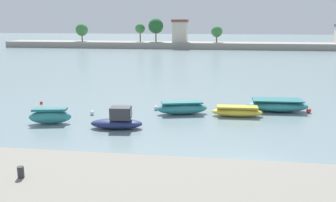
{
  "coord_description": "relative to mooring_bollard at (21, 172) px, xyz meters",
  "views": [
    {
      "loc": [
        -1.87,
        -19.05,
        7.98
      ],
      "look_at": [
        -6.52,
        13.21,
        0.85
      ],
      "focal_mm": 39.65,
      "sensor_mm": 36.0,
      "label": 1
    }
  ],
  "objects": [
    {
      "name": "moored_boat_3",
      "position": [
        9.15,
        18.25,
        -1.7
      ],
      "size": [
        4.29,
        1.53,
        0.87
      ],
      "rotation": [
        0.0,
        0.0,
        0.03
      ],
      "color": "yellow",
      "rests_on": "ground"
    },
    {
      "name": "moored_boat_1",
      "position": [
        0.15,
        13.29,
        -1.52
      ],
      "size": [
        4.03,
        1.85,
        1.66
      ],
      "rotation": [
        0.0,
        0.0,
        0.09
      ],
      "color": "navy",
      "rests_on": "ground"
    },
    {
      "name": "mooring_bollard",
      "position": [
        0.0,
        0.0,
        0.0
      ],
      "size": [
        0.26,
        0.26,
        0.46
      ],
      "primitive_type": "cylinder",
      "color": "#2D2D33",
      "rests_on": "seawall_embankment"
    },
    {
      "name": "moored_boat_4",
      "position": [
        12.76,
        20.58,
        -1.59
      ],
      "size": [
        5.5,
        2.37,
        1.08
      ],
      "rotation": [
        0.0,
        0.0,
        0.04
      ],
      "color": "teal",
      "rests_on": "ground"
    },
    {
      "name": "mooring_buoy_4",
      "position": [
        15.43,
        20.25,
        -1.9
      ],
      "size": [
        0.42,
        0.42,
        0.42
      ],
      "primitive_type": "sphere",
      "color": "red",
      "rests_on": "ground"
    },
    {
      "name": "mooring_buoy_2",
      "position": [
        1.97,
        19.44,
        -1.91
      ],
      "size": [
        0.41,
        0.41,
        0.41
      ],
      "primitive_type": "sphere",
      "color": "white",
      "rests_on": "ground"
    },
    {
      "name": "moored_boat_2",
      "position": [
        4.45,
        18.34,
        -1.58
      ],
      "size": [
        4.61,
        2.45,
        1.1
      ],
      "rotation": [
        0.0,
        0.0,
        0.25
      ],
      "color": "teal",
      "rests_on": "ground"
    },
    {
      "name": "distant_shoreline",
      "position": [
        12.15,
        95.07,
        -0.29
      ],
      "size": [
        131.13,
        8.98,
        8.47
      ],
      "color": "gray",
      "rests_on": "ground"
    },
    {
      "name": "moored_boat_0",
      "position": [
        -5.46,
        13.81,
        -1.52
      ],
      "size": [
        3.42,
        1.66,
        1.24
      ],
      "rotation": [
        0.0,
        0.0,
        0.21
      ],
      "color": "teal",
      "rests_on": "ground"
    },
    {
      "name": "mooring_buoy_3",
      "position": [
        -9.47,
        20.23,
        -1.97
      ],
      "size": [
        0.29,
        0.29,
        0.29
      ],
      "primitive_type": "sphere",
      "color": "red",
      "rests_on": "ground"
    },
    {
      "name": "mooring_buoy_1",
      "position": [
        -3.17,
        16.95,
        -1.93
      ],
      "size": [
        0.37,
        0.37,
        0.37
      ],
      "primitive_type": "sphere",
      "color": "white",
      "rests_on": "ground"
    },
    {
      "name": "ground_plane",
      "position": [
        9.57,
        6.35,
        -2.11
      ],
      "size": [
        400.0,
        400.0,
        0.0
      ],
      "primitive_type": "plane",
      "color": "slate"
    }
  ]
}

